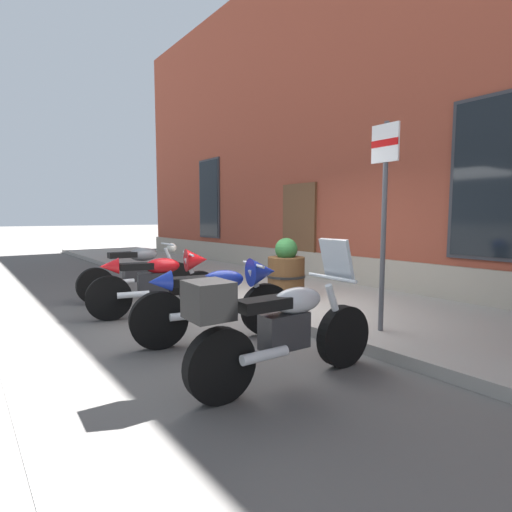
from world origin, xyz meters
TOP-DOWN VIEW (x-y plane):
  - ground_plane at (0.00, 0.00)m, footprint 140.00×140.00m
  - sidewalk at (0.00, 1.53)m, footprint 27.14×3.07m
  - lane_stripe at (0.00, -3.20)m, footprint 27.14×0.12m
  - brick_pub_facade at (0.00, 6.99)m, footprint 21.14×7.95m
  - motorcycle_grey_naked at (-2.19, -0.87)m, footprint 0.62×2.15m
  - motorcycle_red_sport at (-0.80, -1.06)m, footprint 0.75×1.99m
  - motorcycle_blue_sport at (0.82, -0.99)m, footprint 0.72×1.99m
  - motorcycle_silver_touring at (2.23, -1.27)m, footprint 0.62×2.04m
  - parking_sign at (2.00, 0.55)m, footprint 0.36×0.07m
  - barrel_planter at (-0.39, 1.12)m, footprint 0.68×0.68m

SIDE VIEW (x-z plane):
  - ground_plane at x=0.00m, z-range 0.00..0.00m
  - lane_stripe at x=0.00m, z-range 0.00..0.01m
  - sidewalk at x=0.00m, z-range 0.00..0.13m
  - motorcycle_grey_naked at x=-2.19m, z-range -0.01..1.00m
  - motorcycle_silver_touring at x=2.23m, z-range -0.11..1.19m
  - motorcycle_blue_sport at x=0.82m, z-range 0.05..1.05m
  - barrel_planter at x=-0.39m, z-range 0.04..1.06m
  - motorcycle_red_sport at x=-0.80m, z-range 0.05..1.06m
  - parking_sign at x=2.00m, z-range 0.49..2.98m
  - brick_pub_facade at x=0.00m, z-range -0.01..7.65m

